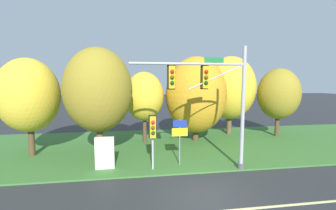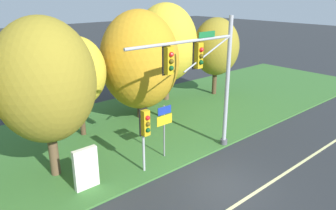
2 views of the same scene
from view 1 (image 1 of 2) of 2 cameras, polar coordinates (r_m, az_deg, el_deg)
name	(u,v)px [view 1 (image 1 of 2)]	position (r m, az deg, el deg)	size (l,w,h in m)	color
ground_plane	(206,197)	(11.18, 9.55, -22.01)	(160.00, 160.00, 0.00)	#282B2D
grass_verge	(174,145)	(18.62, 1.55, -10.14)	(48.00, 11.50, 0.10)	#386B2D
traffic_signal_mast	(214,93)	(12.88, 11.62, 3.11)	(6.66, 0.49, 7.12)	#9EA0A5
pedestrian_signal_near_kerb	(153,130)	(12.91, -3.89, -6.47)	(0.46, 0.55, 3.22)	#9EA0A5
route_sign_post	(180,134)	(13.86, 3.00, -7.44)	(0.99, 0.08, 2.83)	slate
tree_nearest_road	(29,95)	(17.87, -31.89, 2.08)	(3.99, 3.99, 6.70)	#4C3823
tree_left_of_mast	(98,90)	(15.45, -17.28, 3.61)	(4.43, 4.43, 7.34)	brown
tree_behind_signpost	(144,97)	(18.64, -6.04, 2.16)	(3.22, 3.22, 5.92)	#4C3823
tree_mid_verge	(196,95)	(19.41, 7.12, 2.54)	(5.20, 5.20, 7.23)	#4C3823
tree_tall_centre	(230,88)	(22.48, 15.48, 4.18)	(4.80, 4.80, 7.51)	brown
tree_right_far	(279,94)	(23.18, 26.27, 2.54)	(3.74, 3.74, 6.33)	#4C3823
info_kiosk	(105,153)	(13.97, -15.77, -11.67)	(1.10, 0.24, 1.90)	silver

